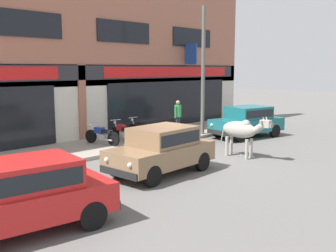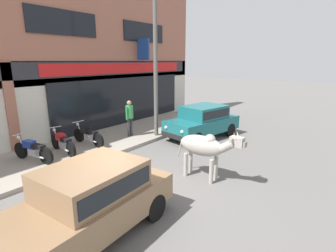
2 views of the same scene
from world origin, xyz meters
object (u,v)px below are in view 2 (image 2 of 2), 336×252
Objects in this scene: cow at (204,147)px; motorcycle_2 at (88,135)px; car_1 at (203,120)px; pedestrian at (130,114)px; motorcycle_1 at (63,143)px; car_2 at (91,198)px; motorcycle_0 at (33,150)px; utility_pole at (156,68)px.

motorcycle_2 is (-0.27, 5.12, -0.48)m from cow.
pedestrian is (-2.19, 2.44, 0.31)m from car_1.
car_1 reaches higher than motorcycle_1.
motorcycle_2 is at bearing 4.58° from motorcycle_1.
motorcycle_2 is at bearing 54.21° from car_2.
car_1 reaches higher than motorcycle_2.
utility_pole reaches higher than motorcycle_0.
cow reaches higher than car_2.
cow reaches higher than motorcycle_0.
utility_pole is (2.70, -1.31, 2.58)m from motorcycle_2.
motorcycle_2 is 3.96m from utility_pole.
utility_pole is at bearing 130.36° from car_1.
utility_pole is at bearing -14.59° from motorcycle_0.
motorcycle_1 is (2.17, 4.53, -0.29)m from car_2.
pedestrian is at bearing -6.24° from motorcycle_0.
motorcycle_0 is (1.11, 4.60, -0.29)m from car_2.
car_1 is 5.96m from motorcycle_1.
car_1 is 2.10× the size of motorcycle_1.
motorcycle_2 is (2.22, 0.03, 0.00)m from motorcycle_0.
motorcycle_0 is at bearing 116.13° from cow.
car_2 is 2.03× the size of motorcycle_1.
pedestrian reaches higher than cow.
pedestrian is 0.27× the size of utility_pole.
motorcycle_0 is 0.30× the size of utility_pole.
motorcycle_2 is at bearing 165.75° from pedestrian.
pedestrian is at bearing 70.85° from cow.
pedestrian is (4.11, -0.45, 0.60)m from motorcycle_0.
motorcycle_0 is 0.99× the size of motorcycle_2.
cow is at bearing -86.97° from motorcycle_2.
car_1 is 5.02m from motorcycle_2.
car_1 is 6.94m from motorcycle_0.
car_1 is at bearing -35.66° from motorcycle_2.
car_1 is (3.80, 2.20, -0.19)m from cow.
motorcycle_0 and motorcycle_2 have the same top height.
cow is 0.36× the size of utility_pole.
motorcycle_0 is 0.99× the size of motorcycle_1.
motorcycle_0 is 1.12× the size of pedestrian.
pedestrian reaches higher than car_1.
car_1 is at bearing 30.02° from cow.
pedestrian is at bearing 134.59° from utility_pole.
utility_pole reaches higher than car_1.
motorcycle_0 is 2.22m from motorcycle_2.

